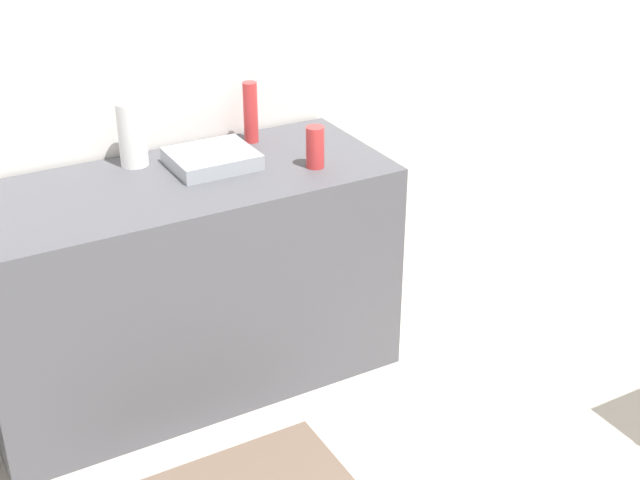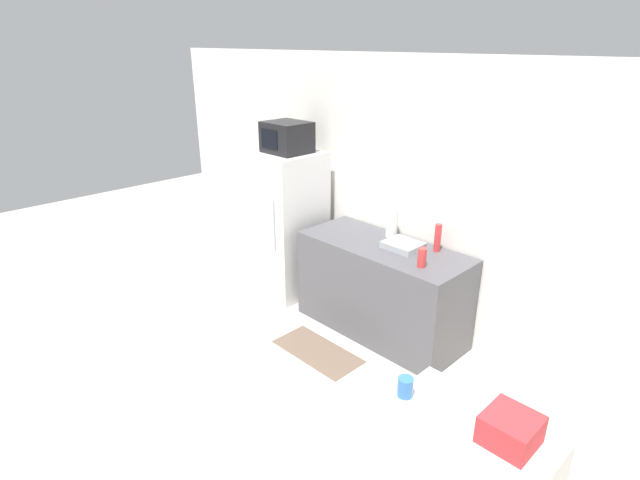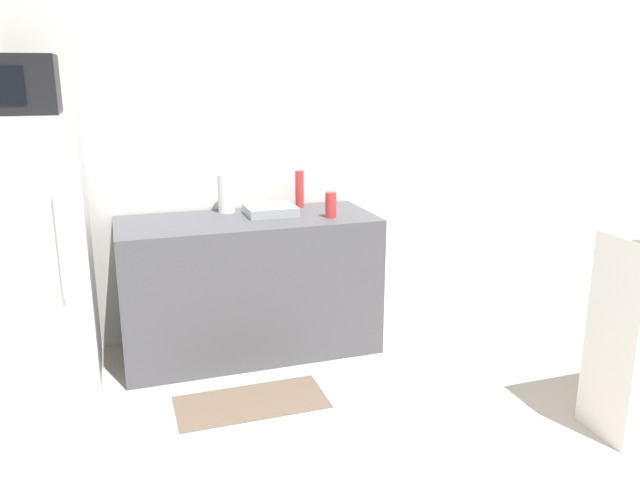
{
  "view_description": "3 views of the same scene",
  "coord_description": "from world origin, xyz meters",
  "px_view_note": "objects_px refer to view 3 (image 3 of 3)",
  "views": [
    {
      "loc": [
        -1.31,
        -0.36,
        2.28
      ],
      "look_at": [
        -0.03,
        1.91,
        0.93
      ],
      "focal_mm": 50.0,
      "sensor_mm": 36.0,
      "label": 1
    },
    {
      "loc": [
        2.43,
        -0.8,
        2.71
      ],
      "look_at": [
        -0.29,
        1.85,
        1.18
      ],
      "focal_mm": 28.0,
      "sensor_mm": 36.0,
      "label": 2
    },
    {
      "loc": [
        -1.05,
        -1.24,
        1.81
      ],
      "look_at": [
        -0.03,
        1.79,
        0.97
      ],
      "focal_mm": 35.0,
      "sensor_mm": 36.0,
      "label": 3
    }
  ],
  "objects_px": {
    "bottle_short": "(331,205)",
    "paper_towel_roll": "(226,194)",
    "refrigerator": "(34,255)",
    "bottle_tall": "(300,189)",
    "microwave": "(13,84)"
  },
  "relations": [
    {
      "from": "bottle_short",
      "to": "paper_towel_roll",
      "type": "distance_m",
      "value": 0.72
    },
    {
      "from": "refrigerator",
      "to": "bottle_tall",
      "type": "xyz_separation_m",
      "value": [
        1.7,
        0.3,
        0.24
      ]
    },
    {
      "from": "refrigerator",
      "to": "microwave",
      "type": "xyz_separation_m",
      "value": [
        -0.0,
        -0.0,
        0.96
      ]
    },
    {
      "from": "bottle_tall",
      "to": "bottle_short",
      "type": "bearing_deg",
      "value": -75.36
    },
    {
      "from": "microwave",
      "to": "bottle_tall",
      "type": "relative_size",
      "value": 1.75
    },
    {
      "from": "bottle_short",
      "to": "microwave",
      "type": "bearing_deg",
      "value": 177.63
    },
    {
      "from": "bottle_tall",
      "to": "bottle_short",
      "type": "xyz_separation_m",
      "value": [
        0.1,
        -0.38,
        -0.05
      ]
    },
    {
      "from": "bottle_short",
      "to": "bottle_tall",
      "type": "bearing_deg",
      "value": 104.64
    },
    {
      "from": "refrigerator",
      "to": "paper_towel_roll",
      "type": "bearing_deg",
      "value": 13.99
    },
    {
      "from": "bottle_short",
      "to": "paper_towel_roll",
      "type": "xyz_separation_m",
      "value": [
        -0.62,
        0.37,
        0.05
      ]
    },
    {
      "from": "refrigerator",
      "to": "bottle_tall",
      "type": "bearing_deg",
      "value": 10.09
    },
    {
      "from": "bottle_tall",
      "to": "paper_towel_roll",
      "type": "distance_m",
      "value": 0.52
    },
    {
      "from": "bottle_short",
      "to": "paper_towel_roll",
      "type": "bearing_deg",
      "value": 148.95
    },
    {
      "from": "refrigerator",
      "to": "paper_towel_roll",
      "type": "relative_size",
      "value": 6.21
    },
    {
      "from": "refrigerator",
      "to": "paper_towel_roll",
      "type": "xyz_separation_m",
      "value": [
        1.18,
        0.29,
        0.24
      ]
    }
  ]
}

